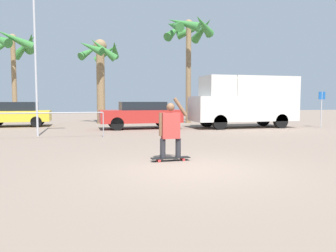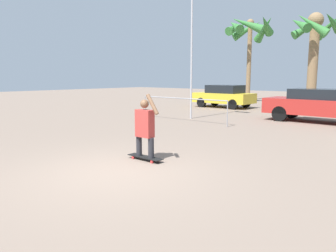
# 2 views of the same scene
# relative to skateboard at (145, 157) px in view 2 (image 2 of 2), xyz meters

# --- Properties ---
(ground_plane) EXTENTS (80.00, 80.00, 0.00)m
(ground_plane) POSITION_rel_skateboard_xyz_m (0.25, -1.13, -0.07)
(ground_plane) COLOR gray
(skateboard) EXTENTS (1.00, 0.24, 0.09)m
(skateboard) POSITION_rel_skateboard_xyz_m (0.00, 0.00, 0.00)
(skateboard) COLOR black
(skateboard) RESTS_ON ground_plane
(person_skateboarder) EXTENTS (0.75, 0.22, 1.53)m
(person_skateboarder) POSITION_rel_skateboard_xyz_m (-0.00, -0.00, 0.79)
(person_skateboarder) COLOR #28282D
(person_skateboarder) RESTS_ON skateboard
(parked_car_red) EXTENTS (4.43, 1.74, 1.48)m
(parked_car_red) POSITION_rel_skateboard_xyz_m (1.08, 9.80, 0.72)
(parked_car_red) COLOR black
(parked_car_red) RESTS_ON ground_plane
(parked_car_yellow) EXTENTS (3.84, 1.85, 1.47)m
(parked_car_yellow) POSITION_rel_skateboard_xyz_m (-5.79, 13.21, 0.70)
(parked_car_yellow) COLOR black
(parked_car_yellow) RESTS_ON ground_plane
(palm_tree_center_background) EXTENTS (3.01, 3.12, 5.64)m
(palm_tree_center_background) POSITION_rel_skateboard_xyz_m (-0.72, 14.62, 4.16)
(palm_tree_center_background) COLOR #8E704C
(palm_tree_center_background) RESTS_ON ground_plane
(palm_tree_far_left) EXTENTS (3.82, 3.96, 6.71)m
(palm_tree_far_left) POSITION_rel_skateboard_xyz_m (-6.86, 18.51, 5.51)
(palm_tree_far_left) COLOR #8E704C
(palm_tree_far_left) RESTS_ON ground_plane
(flagpole) EXTENTS (0.98, 0.12, 7.12)m
(flagpole) POSITION_rel_skateboard_xyz_m (-3.90, 7.17, 3.96)
(flagpole) COLOR #B7B7BC
(flagpole) RESTS_ON ground_plane
(plaza_railing_segment) EXTENTS (4.71, 0.05, 1.08)m
(plaza_railing_segment) POSITION_rel_skateboard_xyz_m (-3.58, 5.98, 0.84)
(plaza_railing_segment) COLOR #99999E
(plaza_railing_segment) RESTS_ON ground_plane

